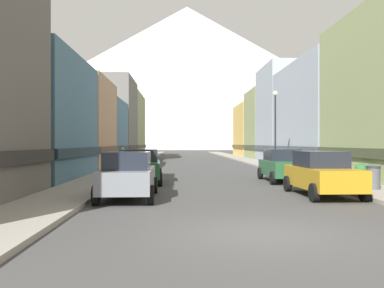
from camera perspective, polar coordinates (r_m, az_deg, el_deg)
name	(u,v)px	position (r m, az deg, el deg)	size (l,w,h in m)	color
ground_plane	(261,233)	(9.99, 9.45, -12.02)	(400.00, 400.00, 0.00)	#414141
sidewalk_left	(138,162)	(44.83, -7.50, -2.48)	(2.50, 100.00, 0.15)	gray
sidewalk_right	(253,162)	(45.36, 8.43, -2.45)	(2.50, 100.00, 0.15)	gray
storefront_left_1	(22,120)	(25.62, -22.30, 3.03)	(6.94, 10.11, 7.08)	slate
storefront_left_2	(71,126)	(34.84, -16.29, 2.40)	(6.38, 8.92, 7.25)	tan
storefront_left_3	(90,133)	(43.50, -13.89, 1.43)	(7.12, 8.32, 6.44)	slate
storefront_left_4	(107,121)	(53.22, -11.55, 3.15)	(6.85, 10.41, 10.19)	#66605B
storefront_left_5	(117,127)	(65.13, -10.26, 2.37)	(7.94, 13.32, 9.67)	#8C9966
storefront_right_2	(333,118)	(36.60, 18.84, 3.47)	(7.39, 13.20, 8.80)	#99A5B2
storefront_right_3	(298,116)	(47.51, 14.43, 3.77)	(8.20, 9.04, 10.61)	#99A5B2
storefront_right_4	(274,126)	(56.13, 11.19, 2.44)	(6.97, 8.69, 9.09)	#8C9966
storefront_right_5	(264,132)	(66.47, 9.93, 1.69)	(8.83, 10.99, 8.17)	#D8B259
car_left_0	(128,175)	(15.82, -8.76, -4.24)	(2.12, 4.43, 1.78)	slate
car_left_1	(142,166)	(21.96, -6.86, -3.02)	(2.26, 4.49, 1.78)	#265933
car_right_0	(322,173)	(17.30, 17.43, -3.87)	(2.14, 4.44, 1.78)	#B28419
car_right_1	(283,165)	(23.21, 12.35, -2.85)	(2.09, 4.41, 1.78)	#265933
trash_bin_right	(373,178)	(19.20, 23.66, -4.25)	(0.59, 0.59, 0.98)	#4C5156
potted_plant_0	(327,169)	(26.03, 18.13, -3.28)	(0.54, 0.54, 0.83)	gray
potted_plant_2	(361,173)	(21.84, 22.23, -3.69)	(0.67, 0.67, 0.95)	#4C4C51
pedestrian_0	(123,159)	(32.94, -9.50, -1.99)	(0.36, 0.36, 1.62)	#333338
streetlamp_right	(275,118)	(31.59, 11.39, 3.54)	(0.36, 0.36, 5.86)	black
mountain_backdrop	(187,77)	(273.11, -0.69, 9.25)	(284.77, 284.77, 90.95)	silver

